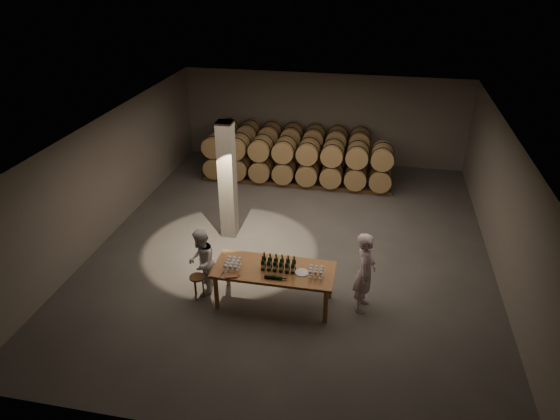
% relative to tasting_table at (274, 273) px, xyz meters
% --- Properties ---
extents(room, '(12.00, 12.00, 12.00)m').
position_rel_tasting_table_xyz_m(room, '(-1.80, 2.70, 0.80)').
color(room, '#4C4A48').
rests_on(room, ground).
extents(tasting_table, '(2.60, 1.10, 0.90)m').
position_rel_tasting_table_xyz_m(tasting_table, '(0.00, 0.00, 0.00)').
color(tasting_table, brown).
rests_on(tasting_table, ground).
extents(barrel_stack_back, '(5.48, 0.95, 1.57)m').
position_rel_tasting_table_xyz_m(barrel_stack_back, '(-0.96, 7.70, 0.03)').
color(barrel_stack_back, brown).
rests_on(barrel_stack_back, ground).
extents(barrel_stack_front, '(6.26, 0.95, 1.57)m').
position_rel_tasting_table_xyz_m(barrel_stack_front, '(-0.57, 6.30, 0.03)').
color(barrel_stack_front, brown).
rests_on(barrel_stack_front, ground).
extents(bottle_cluster, '(0.74, 0.24, 0.35)m').
position_rel_tasting_table_xyz_m(bottle_cluster, '(0.10, -0.01, 0.23)').
color(bottle_cluster, black).
rests_on(bottle_cluster, tasting_table).
extents(lying_bottles, '(0.47, 0.08, 0.08)m').
position_rel_tasting_table_xyz_m(lying_bottles, '(0.07, -0.36, 0.14)').
color(lying_bottles, black).
rests_on(lying_bottles, tasting_table).
extents(glass_cluster_left, '(0.31, 0.42, 0.19)m').
position_rel_tasting_table_xyz_m(glass_cluster_left, '(-0.87, -0.14, 0.24)').
color(glass_cluster_left, silver).
rests_on(glass_cluster_left, tasting_table).
extents(glass_cluster_right, '(0.30, 0.30, 0.17)m').
position_rel_tasting_table_xyz_m(glass_cluster_right, '(0.91, -0.05, 0.23)').
color(glass_cluster_right, silver).
rests_on(glass_cluster_right, tasting_table).
extents(plate, '(0.30, 0.30, 0.02)m').
position_rel_tasting_table_xyz_m(plate, '(0.61, -0.03, 0.11)').
color(plate, silver).
rests_on(plate, tasting_table).
extents(notebook_near, '(0.30, 0.27, 0.03)m').
position_rel_tasting_table_xyz_m(notebook_near, '(-0.83, -0.42, 0.12)').
color(notebook_near, '#965C36').
rests_on(notebook_near, tasting_table).
extents(notebook_corner, '(0.25, 0.30, 0.02)m').
position_rel_tasting_table_xyz_m(notebook_corner, '(-1.14, -0.42, 0.12)').
color(notebook_corner, '#965C36').
rests_on(notebook_corner, tasting_table).
extents(pen, '(0.14, 0.06, 0.01)m').
position_rel_tasting_table_xyz_m(pen, '(-0.70, -0.42, 0.11)').
color(pen, black).
rests_on(pen, tasting_table).
extents(stool, '(0.34, 0.34, 0.57)m').
position_rel_tasting_table_xyz_m(stool, '(-1.70, -0.15, -0.33)').
color(stool, brown).
rests_on(stool, ground).
extents(person_man, '(0.52, 0.72, 1.84)m').
position_rel_tasting_table_xyz_m(person_man, '(1.92, 0.22, 0.12)').
color(person_man, silver).
rests_on(person_man, ground).
extents(person_woman, '(0.74, 0.88, 1.59)m').
position_rel_tasting_table_xyz_m(person_woman, '(-1.67, 0.10, -0.00)').
color(person_woman, white).
rests_on(person_woman, ground).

